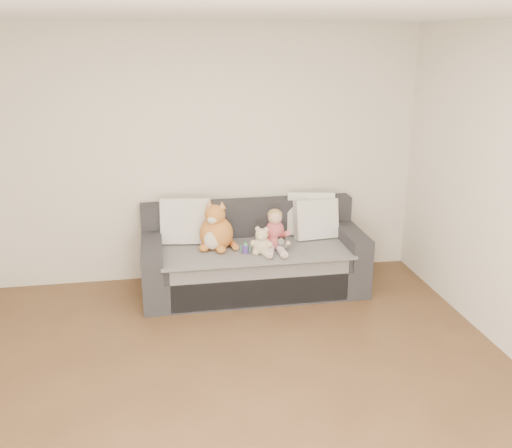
{
  "coord_description": "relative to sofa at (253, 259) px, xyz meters",
  "views": [
    {
      "loc": [
        -0.46,
        -3.25,
        2.45
      ],
      "look_at": [
        0.44,
        1.87,
        0.75
      ],
      "focal_mm": 40.0,
      "sensor_mm": 36.0,
      "label": 1
    }
  ],
  "objects": [
    {
      "name": "room_shell",
      "position": [
        -0.44,
        -1.64,
        0.99
      ],
      "size": [
        5.0,
        5.0,
        5.0
      ],
      "color": "brown",
      "rests_on": "ground"
    },
    {
      "name": "sofa",
      "position": [
        0.0,
        0.0,
        0.0
      ],
      "size": [
        2.2,
        0.94,
        0.85
      ],
      "color": "#242428",
      "rests_on": "ground"
    },
    {
      "name": "cushion_left",
      "position": [
        -0.65,
        0.19,
        0.39
      ],
      "size": [
        0.52,
        0.29,
        0.47
      ],
      "rotation": [
        0.0,
        0.0,
        -0.15
      ],
      "color": "white",
      "rests_on": "sofa"
    },
    {
      "name": "cushion_right_back",
      "position": [
        0.66,
        0.23,
        0.39
      ],
      "size": [
        0.52,
        0.31,
        0.46
      ],
      "rotation": [
        0.0,
        0.0,
        -0.21
      ],
      "color": "white",
      "rests_on": "sofa"
    },
    {
      "name": "cushion_right_front",
      "position": [
        0.68,
        0.09,
        0.37
      ],
      "size": [
        0.46,
        0.24,
        0.42
      ],
      "rotation": [
        0.0,
        0.0,
        0.1
      ],
      "color": "white",
      "rests_on": "sofa"
    },
    {
      "name": "toddler",
      "position": [
        0.19,
        -0.18,
        0.33
      ],
      "size": [
        0.29,
        0.42,
        0.41
      ],
      "rotation": [
        0.0,
        0.0,
        -0.13
      ],
      "color": "#C54567",
      "rests_on": "sofa"
    },
    {
      "name": "plush_cat",
      "position": [
        -0.37,
        -0.05,
        0.35
      ],
      "size": [
        0.38,
        0.35,
        0.51
      ],
      "rotation": [
        0.0,
        0.0,
        -0.42
      ],
      "color": "orange",
      "rests_on": "sofa"
    },
    {
      "name": "teddy_bear",
      "position": [
        0.04,
        -0.27,
        0.27
      ],
      "size": [
        0.21,
        0.17,
        0.28
      ],
      "rotation": [
        0.0,
        0.0,
        -0.41
      ],
      "color": "#CDBB8E",
      "rests_on": "sofa"
    },
    {
      "name": "plush_cow",
      "position": [
        0.26,
        -0.2,
        0.23
      ],
      "size": [
        0.13,
        0.18,
        0.15
      ],
      "rotation": [
        0.0,
        0.0,
        -0.42
      ],
      "color": "white",
      "rests_on": "sofa"
    },
    {
      "name": "sippy_cup",
      "position": [
        -0.11,
        -0.23,
        0.22
      ],
      "size": [
        0.1,
        0.08,
        0.11
      ],
      "rotation": [
        0.0,
        0.0,
        -0.33
      ],
      "color": "#4B3490",
      "rests_on": "sofa"
    }
  ]
}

